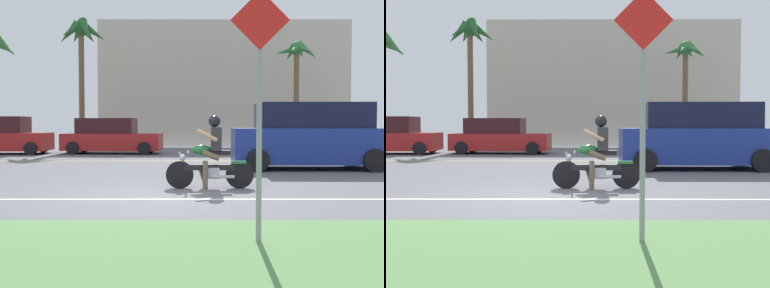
{
  "view_description": "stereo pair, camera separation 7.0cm",
  "coord_description": "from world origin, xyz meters",
  "views": [
    {
      "loc": [
        0.78,
        -8.3,
        1.31
      ],
      "look_at": [
        0.75,
        3.9,
        0.8
      ],
      "focal_mm": 44.13,
      "sensor_mm": 36.0,
      "label": 1
    },
    {
      "loc": [
        0.85,
        -8.3,
        1.31
      ],
      "look_at": [
        0.75,
        3.9,
        0.8
      ],
      "focal_mm": 44.13,
      "sensor_mm": 36.0,
      "label": 2
    }
  ],
  "objects": [
    {
      "name": "suv_nearby",
      "position": [
        4.23,
        5.52,
        0.94
      ],
      "size": [
        4.65,
        2.24,
        1.93
      ],
      "color": "navy",
      "rests_on": "ground"
    },
    {
      "name": "lane_line_far",
      "position": [
        0.0,
        8.38,
        0.0
      ],
      "size": [
        50.4,
        0.12,
        0.01
      ],
      "primitive_type": "cube",
      "color": "yellow",
      "rests_on": "ground"
    },
    {
      "name": "ground",
      "position": [
        0.0,
        3.0,
        -0.02
      ],
      "size": [
        56.0,
        30.0,
        0.04
      ],
      "primitive_type": "cube",
      "color": "slate"
    },
    {
      "name": "parked_car_1",
      "position": [
        -2.83,
        12.63,
        0.73
      ],
      "size": [
        4.42,
        2.06,
        1.57
      ],
      "color": "#AD1E1E",
      "rests_on": "ground"
    },
    {
      "name": "grass_median",
      "position": [
        0.0,
        -4.1,
        0.03
      ],
      "size": [
        56.0,
        3.8,
        0.06
      ],
      "primitive_type": "cube",
      "color": "#5B8C4C",
      "rests_on": "ground"
    },
    {
      "name": "palm_tree_2",
      "position": [
        -4.83,
        15.69,
        5.48
      ],
      "size": [
        2.63,
        2.56,
        6.62
      ],
      "color": "brown",
      "rests_on": "ground"
    },
    {
      "name": "building_far",
      "position": [
        2.65,
        21.0,
        3.66
      ],
      "size": [
        14.62,
        4.0,
        7.32
      ],
      "primitive_type": "cube",
      "color": "beige",
      "rests_on": "ground"
    },
    {
      "name": "parked_car_0",
      "position": [
        -7.47,
        12.48,
        0.76
      ],
      "size": [
        3.73,
        2.09,
        1.64
      ],
      "color": "#AD1E1E",
      "rests_on": "ground"
    },
    {
      "name": "motorcyclist",
      "position": [
        1.15,
        1.25,
        0.63
      ],
      "size": [
        1.78,
        0.58,
        1.49
      ],
      "color": "black",
      "rests_on": "ground"
    },
    {
      "name": "lane_line_near",
      "position": [
        0.0,
        -0.15,
        0.0
      ],
      "size": [
        50.4,
        0.12,
        0.01
      ],
      "primitive_type": "cube",
      "color": "silver",
      "rests_on": "ground"
    },
    {
      "name": "palm_tree_0",
      "position": [
        6.23,
        16.32,
        4.64
      ],
      "size": [
        2.31,
        2.27,
        5.64
      ],
      "color": "brown",
      "rests_on": "ground"
    },
    {
      "name": "street_sign",
      "position": [
        1.49,
        -3.31,
        1.64
      ],
      "size": [
        0.62,
        0.06,
        2.71
      ],
      "color": "gray",
      "rests_on": "ground"
    }
  ]
}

